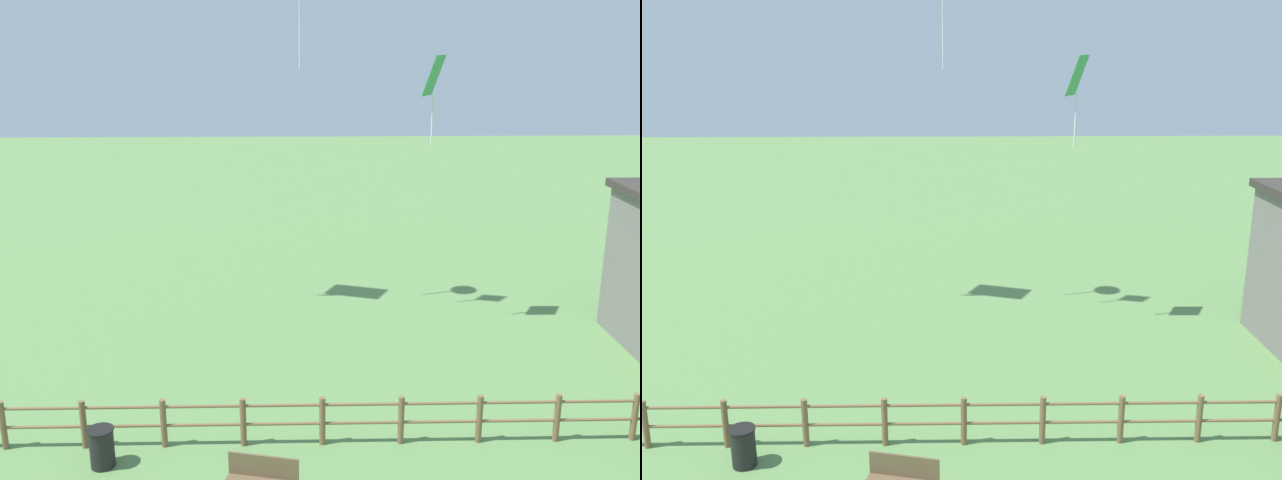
{
  "view_description": "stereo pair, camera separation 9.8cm",
  "coord_description": "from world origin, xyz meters",
  "views": [
    {
      "loc": [
        -0.43,
        -7.97,
        8.84
      ],
      "look_at": [
        0.0,
        8.35,
        4.25
      ],
      "focal_mm": 40.0,
      "sensor_mm": 36.0,
      "label": 1
    },
    {
      "loc": [
        -0.33,
        -7.97,
        8.84
      ],
      "look_at": [
        0.0,
        8.35,
        4.25
      ],
      "focal_mm": 40.0,
      "sensor_mm": 36.0,
      "label": 2
    }
  ],
  "objects": [
    {
      "name": "trash_bin",
      "position": [
        -4.74,
        5.61,
        0.45
      ],
      "size": [
        0.56,
        0.56,
        0.89
      ],
      "color": "black",
      "rests_on": "ground_plane"
    },
    {
      "name": "kite_green_diamond",
      "position": [
        3.47,
        13.27,
        7.65
      ],
      "size": [
        0.8,
        0.99,
        2.68
      ],
      "color": "green"
    },
    {
      "name": "park_bench_near_fence",
      "position": [
        -1.25,
        4.26,
        0.52
      ],
      "size": [
        1.48,
        0.72,
        0.98
      ],
      "color": "brown",
      "rests_on": "ground_plane"
    },
    {
      "name": "wooden_fence",
      "position": [
        -0.0,
        6.35,
        0.65
      ],
      "size": [
        21.5,
        0.14,
        1.16
      ],
      "color": "brown",
      "rests_on": "ground_plane"
    }
  ]
}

